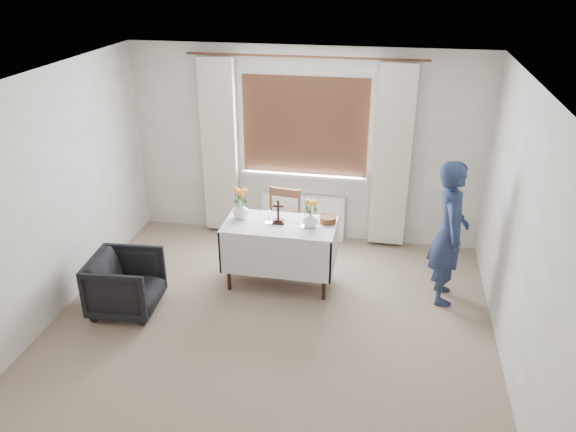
% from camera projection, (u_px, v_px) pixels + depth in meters
% --- Properties ---
extents(ground, '(5.00, 5.00, 0.00)m').
position_uv_depth(ground, '(262.00, 349.00, 5.44)').
color(ground, gray).
rests_on(ground, ground).
extents(altar_table, '(1.24, 0.64, 0.76)m').
position_uv_depth(altar_table, '(280.00, 254.00, 6.37)').
color(altar_table, white).
rests_on(altar_table, ground).
extents(wooden_chair, '(0.47, 0.47, 0.92)m').
position_uv_depth(wooden_chair, '(280.00, 229.00, 6.78)').
color(wooden_chair, '#4F281B').
rests_on(wooden_chair, ground).
extents(armchair, '(0.75, 0.73, 0.63)m').
position_uv_depth(armchair, '(126.00, 283.00, 5.92)').
color(armchair, black).
rests_on(armchair, ground).
extents(person, '(0.41, 0.60, 1.60)m').
position_uv_depth(person, '(449.00, 233.00, 5.92)').
color(person, '#21344E').
rests_on(person, ground).
extents(radiator, '(1.10, 0.10, 0.60)m').
position_uv_depth(radiator, '(303.00, 217.00, 7.46)').
color(radiator, white).
rests_on(radiator, ground).
extents(wooden_cross, '(0.14, 0.10, 0.28)m').
position_uv_depth(wooden_cross, '(278.00, 212.00, 6.16)').
color(wooden_cross, black).
rests_on(wooden_cross, altar_table).
extents(candlestick_left, '(0.11, 0.11, 0.31)m').
position_uv_depth(candlestick_left, '(269.00, 210.00, 6.16)').
color(candlestick_left, silver).
rests_on(candlestick_left, altar_table).
extents(candlestick_right, '(0.09, 0.09, 0.31)m').
position_uv_depth(candlestick_right, '(305.00, 214.00, 6.07)').
color(candlestick_right, silver).
rests_on(candlestick_right, altar_table).
extents(flower_vase_left, '(0.21, 0.21, 0.19)m').
position_uv_depth(flower_vase_left, '(241.00, 210.00, 6.31)').
color(flower_vase_left, white).
rests_on(flower_vase_left, altar_table).
extents(flower_vase_right, '(0.22, 0.22, 0.18)m').
position_uv_depth(flower_vase_right, '(310.00, 219.00, 6.11)').
color(flower_vase_right, white).
rests_on(flower_vase_right, altar_table).
extents(wicker_basket, '(0.19, 0.19, 0.07)m').
position_uv_depth(wicker_basket, '(328.00, 220.00, 6.23)').
color(wicker_basket, brown).
rests_on(wicker_basket, altar_table).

